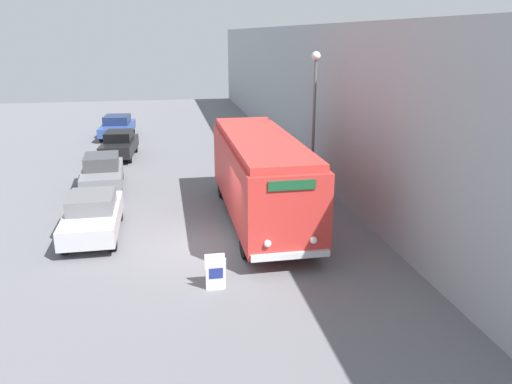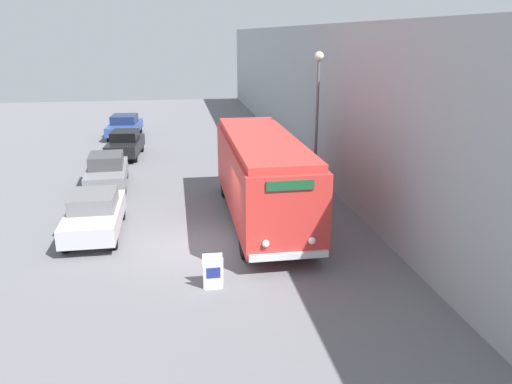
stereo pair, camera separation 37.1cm
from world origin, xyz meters
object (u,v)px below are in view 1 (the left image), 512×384
(streetlamp, at_px, (314,106))
(parked_car_near, at_px, (93,215))
(parked_car_mid, at_px, (102,172))
(parked_car_distant, at_px, (117,126))
(vintage_bus, at_px, (261,174))
(sign_board, at_px, (216,273))
(parked_car_far, at_px, (119,144))

(streetlamp, bearing_deg, parked_car_near, -164.60)
(parked_car_mid, xyz_separation_m, parked_car_distant, (-0.24, 12.12, -0.01))
(streetlamp, distance_m, parked_car_near, 9.60)
(parked_car_near, bearing_deg, parked_car_mid, 92.54)
(vintage_bus, bearing_deg, sign_board, -114.15)
(parked_car_near, bearing_deg, parked_car_far, 89.70)
(parked_car_near, bearing_deg, parked_car_distant, 91.58)
(streetlamp, bearing_deg, sign_board, -124.62)
(vintage_bus, height_order, streetlamp, streetlamp)
(streetlamp, distance_m, parked_car_far, 13.25)
(sign_board, height_order, parked_car_near, parked_car_near)
(vintage_bus, height_order, parked_car_distant, vintage_bus)
(sign_board, distance_m, parked_car_far, 17.00)
(vintage_bus, xyz_separation_m, streetlamp, (2.62, 2.02, 2.18))
(streetlamp, distance_m, parked_car_mid, 10.14)
(vintage_bus, height_order, sign_board, vintage_bus)
(parked_car_far, bearing_deg, vintage_bus, -57.75)
(streetlamp, height_order, parked_car_far, streetlamp)
(streetlamp, height_order, parked_car_near, streetlamp)
(parked_car_near, relative_size, parked_car_mid, 1.01)
(streetlamp, xyz_separation_m, parked_car_near, (-8.70, -2.40, -3.26))
(parked_car_mid, distance_m, parked_car_far, 6.05)
(parked_car_mid, height_order, parked_car_far, parked_car_mid)
(sign_board, xyz_separation_m, parked_car_mid, (-4.08, 10.53, 0.30))
(streetlamp, xyz_separation_m, parked_car_far, (-8.64, 9.50, -3.26))
(vintage_bus, bearing_deg, streetlamp, 37.69)
(streetlamp, height_order, parked_car_mid, streetlamp)
(sign_board, distance_m, streetlamp, 9.29)
(parked_car_near, bearing_deg, streetlamp, 15.37)
(vintage_bus, bearing_deg, parked_car_near, -176.48)
(sign_board, bearing_deg, vintage_bus, 65.85)
(parked_car_far, relative_size, parked_car_distant, 0.93)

